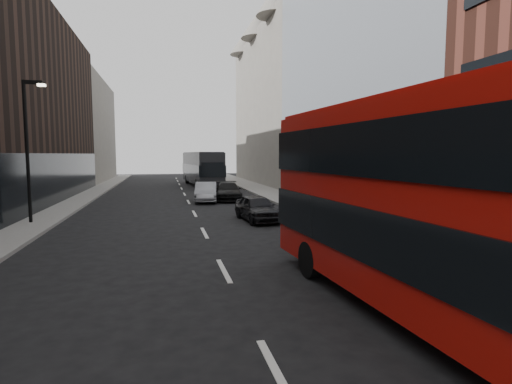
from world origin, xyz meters
TOP-DOWN VIEW (x-y plane):
  - sidewalk_right at (7.50, 25.00)m, footprint 3.00×80.00m
  - sidewalk_left at (-8.00, 25.00)m, footprint 2.00×80.00m
  - building_modern_block at (11.47, 21.00)m, footprint 5.03×22.00m
  - building_victorian at (11.38, 44.00)m, footprint 6.50×24.00m
  - building_left_mid at (-11.50, 30.00)m, footprint 5.00×24.00m
  - building_left_far at (-11.50, 52.00)m, footprint 5.00×20.00m
  - street_lamp at (-8.22, 18.00)m, footprint 1.06×0.22m
  - red_bus at (3.75, 3.12)m, footprint 3.53×11.90m
  - grey_bus at (2.45, 41.42)m, footprint 3.79×11.89m
  - car_a at (3.09, 16.76)m, footprint 2.02×4.20m
  - car_b at (1.31, 26.00)m, footprint 2.08×4.59m
  - car_c at (3.06, 26.55)m, footprint 2.41×4.96m

SIDE VIEW (x-z plane):
  - sidewalk_right at x=7.50m, z-range 0.00..0.15m
  - sidewalk_left at x=-8.00m, z-range 0.00..0.15m
  - car_a at x=3.09m, z-range 0.00..1.39m
  - car_c at x=3.06m, z-range 0.00..1.39m
  - car_b at x=1.31m, z-range 0.00..1.46m
  - grey_bus at x=2.45m, z-range 0.13..3.91m
  - red_bus at x=3.75m, z-range 0.26..5.01m
  - street_lamp at x=-8.22m, z-range 0.68..7.68m
  - building_left_far at x=-11.50m, z-range 0.00..13.00m
  - building_left_mid at x=-11.50m, z-range 0.00..14.00m
  - building_victorian at x=11.38m, z-range -0.84..20.16m
  - building_modern_block at x=11.47m, z-range -0.10..19.90m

